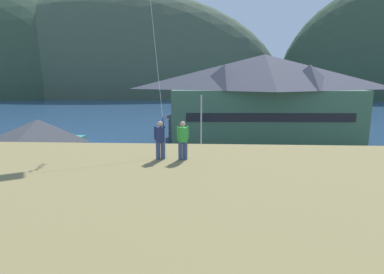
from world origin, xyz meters
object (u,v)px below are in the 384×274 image
parked_car_front_row_silver (179,163)px  storage_shed_near_lot (41,148)px  storage_shed_waterside (188,123)px  parked_car_mid_row_center (124,163)px  parked_car_back_row_right (94,187)px  parking_light_pole (201,125)px  moored_boat_wharfside (181,125)px  wharf_dock (203,124)px  person_kite_flyer (160,138)px  moored_boat_inner_slip (185,120)px  parked_car_mid_row_far (210,190)px  person_companion (183,139)px  harbor_lodge (264,96)px  moored_boat_outer_mooring (222,121)px

parked_car_front_row_silver → storage_shed_near_lot: bearing=-169.8°
storage_shed_waterside → parked_car_mid_row_center: 18.49m
parked_car_back_row_right → parking_light_pole: parking_light_pole is taller
parked_car_front_row_silver → moored_boat_wharfside: bearing=94.1°
storage_shed_waterside → parked_car_back_row_right: storage_shed_waterside is taller
parked_car_front_row_silver → wharf_dock: bearing=86.4°
storage_shed_waterside → parked_car_front_row_silver: size_ratio=1.34×
parking_light_pole → wharf_dock: bearing=90.6°
parked_car_front_row_silver → parked_car_mid_row_center: bearing=-176.3°
storage_shed_waterside → person_kite_flyer: (0.83, -33.61, 4.41)m
moored_boat_inner_slip → parked_car_mid_row_center: (-3.67, -32.14, 0.34)m
parked_car_mid_row_far → person_companion: (-1.31, -8.81, 5.61)m
parked_car_mid_row_far → person_kite_flyer: 10.69m
harbor_lodge → parking_light_pole: (-8.42, -12.21, -2.23)m
moored_boat_outer_mooring → parked_car_mid_row_center: size_ratio=1.73×
moored_boat_inner_slip → parked_car_mid_row_center: bearing=-96.5°
harbor_lodge → parked_car_mid_row_far: harbor_lodge is taller
moored_boat_outer_mooring → person_companion: person_companion is taller
storage_shed_waterside → parked_car_mid_row_center: bearing=-106.0°
parked_car_mid_row_far → moored_boat_outer_mooring: bearing=86.5°
harbor_lodge → parked_car_mid_row_far: (-7.50, -23.45, -5.36)m
moored_boat_outer_mooring → moored_boat_wharfside: bearing=-145.9°
parking_light_pole → person_kite_flyer: person_kite_flyer is taller
storage_shed_near_lot → parked_car_front_row_silver: bearing=10.2°
parked_car_mid_row_far → person_kite_flyer: person_kite_flyer is taller
parked_car_mid_row_far → person_companion: person_companion is taller
wharf_dock → storage_shed_waterside: bearing=-100.0°
wharf_dock → person_kite_flyer: person_kite_flyer is taller
parked_car_mid_row_far → parking_light_pole: (-0.91, 11.25, 3.13)m
parked_car_mid_row_far → parked_car_front_row_silver: bearing=111.8°
moored_boat_outer_mooring → parked_car_front_row_silver: size_ratio=1.69×
moored_boat_outer_mooring → person_companion: 47.28m
moored_boat_inner_slip → parking_light_pole: parking_light_pole is taller
harbor_lodge → moored_boat_wharfside: (-12.33, 9.65, -5.70)m
storage_shed_near_lot → storage_shed_waterside: (12.20, 19.63, -0.58)m
storage_shed_waterside → parked_car_mid_row_center: (-5.07, -17.74, -1.21)m
parking_light_pole → person_kite_flyer: bearing=-94.0°
moored_boat_inner_slip → person_companion: bearing=-86.1°
moored_boat_wharfside → parked_car_back_row_right: bearing=-96.9°
moored_boat_inner_slip → parked_car_mid_row_far: 39.49m
parked_car_back_row_right → parked_car_mid_row_center: 6.89m
parked_car_back_row_right → parked_car_mid_row_center: size_ratio=1.02×
storage_shed_near_lot → moored_boat_inner_slip: storage_shed_near_lot is taller
harbor_lodge → storage_shed_near_lot: harbor_lodge is taller
parked_car_front_row_silver → parking_light_pole: size_ratio=0.61×
person_kite_flyer → storage_shed_near_lot: bearing=133.0°
harbor_lodge → person_companion: bearing=-105.3°
storage_shed_near_lot → person_kite_flyer: size_ratio=3.93×
storage_shed_waterside → person_companion: person_companion is taller
moored_boat_outer_mooring → parking_light_pole: (-3.25, -26.70, 3.47)m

